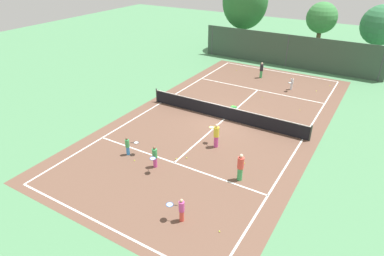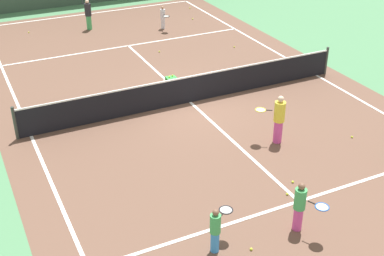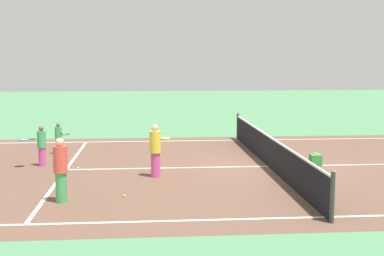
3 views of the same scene
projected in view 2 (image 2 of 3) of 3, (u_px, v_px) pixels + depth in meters
ground_plane at (190, 102)px, 18.29m from camera, size 80.00×80.00×0.00m
court_surface at (190, 102)px, 18.29m from camera, size 13.00×25.00×0.01m
tennis_net at (190, 89)px, 18.04m from camera, size 11.90×0.10×1.10m
player_0 at (88, 14)px, 25.02m from camera, size 0.31×0.31×1.45m
player_1 at (216, 229)px, 11.39m from camera, size 0.78×0.65×1.14m
player_2 at (163, 17)px, 25.19m from camera, size 0.35×0.81×1.10m
player_5 at (278, 119)px, 15.50m from camera, size 0.87×0.69×1.55m
player_6 at (300, 206)px, 11.98m from camera, size 0.60×0.84×1.30m
ball_crate at (171, 82)px, 19.41m from camera, size 0.38×0.33×0.43m
tennis_ball_1 at (190, 8)px, 28.52m from camera, size 0.07×0.07×0.07m
tennis_ball_2 at (29, 32)px, 24.89m from camera, size 0.07×0.07×0.07m
tennis_ball_3 at (293, 182)px, 13.96m from camera, size 0.07×0.07×0.07m
tennis_ball_4 at (234, 47)px, 23.12m from camera, size 0.07×0.07×0.07m
tennis_ball_5 at (193, 19)px, 26.78m from camera, size 0.07×0.07×0.07m
tennis_ball_6 at (352, 137)px, 16.08m from camera, size 0.07×0.07×0.07m
tennis_ball_7 at (287, 194)px, 13.47m from camera, size 0.07×0.07×0.07m
tennis_ball_8 at (195, 78)px, 20.11m from camera, size 0.07×0.07×0.07m
tennis_ball_9 at (251, 249)px, 11.65m from camera, size 0.07×0.07×0.07m
tennis_ball_10 at (159, 52)px, 22.60m from camera, size 0.07×0.07×0.07m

